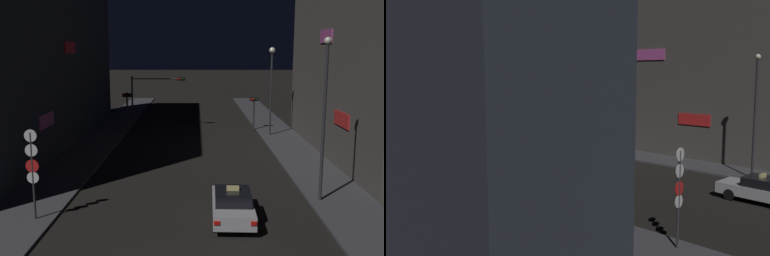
% 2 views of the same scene
% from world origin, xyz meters
% --- Properties ---
extents(sidewalk_left, '(3.45, 58.25, 0.12)m').
position_xyz_m(sidewalk_left, '(-7.76, 27.13, 0.06)').
color(sidewalk_left, '#424247').
rests_on(sidewalk_left, ground_plane).
extents(sidewalk_right, '(3.45, 58.25, 0.12)m').
position_xyz_m(sidewalk_right, '(7.76, 27.13, 0.06)').
color(sidewalk_right, '#424247').
rests_on(sidewalk_right, ground_plane).
extents(building_facade_right, '(7.27, 21.56, 18.52)m').
position_xyz_m(building_facade_right, '(13.08, 19.24, 9.26)').
color(building_facade_right, '#514C47').
rests_on(building_facade_right, ground_plane).
extents(taxi, '(1.92, 4.50, 1.62)m').
position_xyz_m(taxi, '(2.01, 6.50, 0.74)').
color(taxi, '#B7B7BC').
rests_on(taxi, ground_plane).
extents(traffic_light_overhead, '(5.15, 0.42, 5.07)m').
position_xyz_m(traffic_light_overhead, '(-3.74, 30.21, 3.73)').
color(traffic_light_overhead, '#2D2D33').
rests_on(traffic_light_overhead, ground_plane).
extents(traffic_light_left_kerb, '(0.80, 0.42, 3.84)m').
position_xyz_m(traffic_light_left_kerb, '(-5.79, 26.89, 2.74)').
color(traffic_light_left_kerb, '#2D2D33').
rests_on(traffic_light_left_kerb, ground_plane).
extents(traffic_light_right_kerb, '(0.80, 0.42, 3.26)m').
position_xyz_m(traffic_light_right_kerb, '(5.79, 29.15, 2.37)').
color(traffic_light_right_kerb, '#2D2D33').
rests_on(traffic_light_right_kerb, ground_plane).
extents(sign_pole_left, '(0.58, 0.10, 4.09)m').
position_xyz_m(sign_pole_left, '(-6.87, 6.24, 2.53)').
color(sign_pole_left, '#2D2D33').
rests_on(sign_pole_left, sidewalk_left).
extents(street_lamp_near_block, '(0.37, 0.37, 8.12)m').
position_xyz_m(street_lamp_near_block, '(6.64, 8.96, 4.82)').
color(street_lamp_near_block, '#2D2D33').
rests_on(street_lamp_near_block, sidewalk_right).
extents(street_lamp_far_block, '(0.52, 0.52, 7.66)m').
position_xyz_m(street_lamp_far_block, '(6.90, 26.46, 5.36)').
color(street_lamp_far_block, '#2D2D33').
rests_on(street_lamp_far_block, sidewalk_right).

